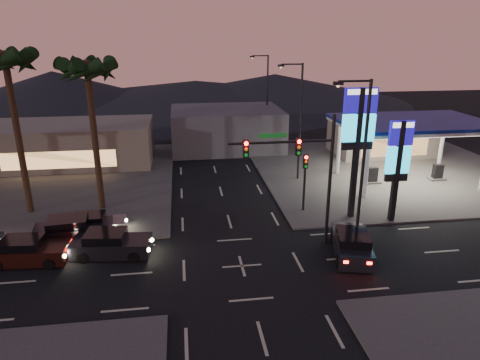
{
  "coord_description": "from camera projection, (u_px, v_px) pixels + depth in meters",
  "views": [
    {
      "loc": [
        -3.02,
        -20.71,
        12.26
      ],
      "look_at": [
        0.73,
        5.96,
        3.0
      ],
      "focal_mm": 32.0,
      "sensor_mm": 36.0,
      "label": 1
    }
  ],
  "objects": [
    {
      "name": "pylon_sign_short",
      "position": [
        399.0,
        156.0,
        27.92
      ],
      "size": [
        1.6,
        0.35,
        7.0
      ],
      "color": "black",
      "rests_on": "ground"
    },
    {
      "name": "streetlight_near",
      "position": [
        360.0,
        158.0,
        23.75
      ],
      "size": [
        2.14,
        0.25,
        10.0
      ],
      "color": "black",
      "rests_on": "ground"
    },
    {
      "name": "pylon_sign_tall",
      "position": [
        358.0,
        128.0,
        27.97
      ],
      "size": [
        2.2,
        0.35,
        9.0
      ],
      "color": "black",
      "rests_on": "ground"
    },
    {
      "name": "ground",
      "position": [
        242.0,
        266.0,
        23.77
      ],
      "size": [
        140.0,
        140.0,
        0.0
      ],
      "primitive_type": "plane",
      "color": "black",
      "rests_on": "ground"
    },
    {
      "name": "car_lane_a_mid",
      "position": [
        27.0,
        251.0,
        23.98
      ],
      "size": [
        4.56,
        2.14,
        1.45
      ],
      "color": "black",
      "rests_on": "ground"
    },
    {
      "name": "car_lane_b_mid",
      "position": [
        73.0,
        230.0,
        26.46
      ],
      "size": [
        4.93,
        2.48,
        1.56
      ],
      "color": "black",
      "rests_on": "ground"
    },
    {
      "name": "building_far_west",
      "position": [
        69.0,
        144.0,
        41.88
      ],
      "size": [
        16.0,
        8.0,
        4.0
      ],
      "primitive_type": "cube",
      "color": "#726B5B",
      "rests_on": "ground"
    },
    {
      "name": "corner_lot_nw",
      "position": [
        31.0,
        184.0,
        36.63
      ],
      "size": [
        24.0,
        24.0,
        0.12
      ],
      "primitive_type": "cube",
      "color": "#47443F",
      "rests_on": "ground"
    },
    {
      "name": "pedestal_signal",
      "position": [
        305.0,
        173.0,
        30.09
      ],
      "size": [
        0.32,
        0.39,
        4.3
      ],
      "color": "black",
      "rests_on": "ground"
    },
    {
      "name": "convenience_store",
      "position": [
        382.0,
        136.0,
        45.16
      ],
      "size": [
        10.0,
        6.0,
        4.0
      ],
      "primitive_type": "cube",
      "color": "#726B5B",
      "rests_on": "ground"
    },
    {
      "name": "building_far_mid",
      "position": [
        226.0,
        129.0,
        47.67
      ],
      "size": [
        12.0,
        9.0,
        4.4
      ],
      "primitive_type": "cube",
      "color": "#4C4C51",
      "rests_on": "ground"
    },
    {
      "name": "corner_lot_ne",
      "position": [
        383.0,
        168.0,
        40.84
      ],
      "size": [
        24.0,
        24.0,
        0.12
      ],
      "primitive_type": "cube",
      "color": "#47443F",
      "rests_on": "ground"
    },
    {
      "name": "hill_center",
      "position": [
        196.0,
        92.0,
        79.31
      ],
      "size": [
        60.0,
        60.0,
        4.0
      ],
      "primitive_type": "cone",
      "color": "black",
      "rests_on": "ground"
    },
    {
      "name": "streetlight_mid",
      "position": [
        298.0,
        115.0,
        35.92
      ],
      "size": [
        2.14,
        0.25,
        10.0
      ],
      "color": "black",
      "rests_on": "ground"
    },
    {
      "name": "hill_left",
      "position": [
        54.0,
        88.0,
        75.7
      ],
      "size": [
        40.0,
        40.0,
        6.0
      ],
      "primitive_type": "cone",
      "color": "black",
      "rests_on": "ground"
    },
    {
      "name": "palm_a",
      "position": [
        88.0,
        78.0,
        28.42
      ],
      "size": [
        4.41,
        4.41,
        10.86
      ],
      "color": "black",
      "rests_on": "ground"
    },
    {
      "name": "hill_right",
      "position": [
        275.0,
        88.0,
        81.12
      ],
      "size": [
        50.0,
        50.0,
        5.0
      ],
      "primitive_type": "cone",
      "color": "black",
      "rests_on": "ground"
    },
    {
      "name": "car_lane_b_front",
      "position": [
        93.0,
        225.0,
        27.45
      ],
      "size": [
        4.1,
        1.77,
        1.33
      ],
      "color": "slate",
      "rests_on": "ground"
    },
    {
      "name": "car_lane_a_front",
      "position": [
        110.0,
        244.0,
        24.74
      ],
      "size": [
        4.7,
        2.33,
        1.49
      ],
      "color": "black",
      "rests_on": "ground"
    },
    {
      "name": "suv_station",
      "position": [
        351.0,
        244.0,
        24.77
      ],
      "size": [
        2.88,
        4.8,
        1.5
      ],
      "color": "black",
      "rests_on": "ground"
    },
    {
      "name": "streetlight_far",
      "position": [
        266.0,
        94.0,
        49.03
      ],
      "size": [
        2.14,
        0.25,
        10.0
      ],
      "color": "black",
      "rests_on": "ground"
    },
    {
      "name": "traffic_signal_mast",
      "position": [
        302.0,
        163.0,
        24.43
      ],
      "size": [
        6.1,
        0.39,
        8.0
      ],
      "color": "black",
      "rests_on": "ground"
    },
    {
      "name": "gas_station",
      "position": [
        412.0,
        125.0,
        35.47
      ],
      "size": [
        12.2,
        8.2,
        5.47
      ],
      "color": "silver",
      "rests_on": "ground"
    },
    {
      "name": "palm_b",
      "position": [
        7.0,
        71.0,
        27.59
      ],
      "size": [
        4.41,
        4.41,
        11.46
      ],
      "color": "black",
      "rests_on": "ground"
    }
  ]
}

